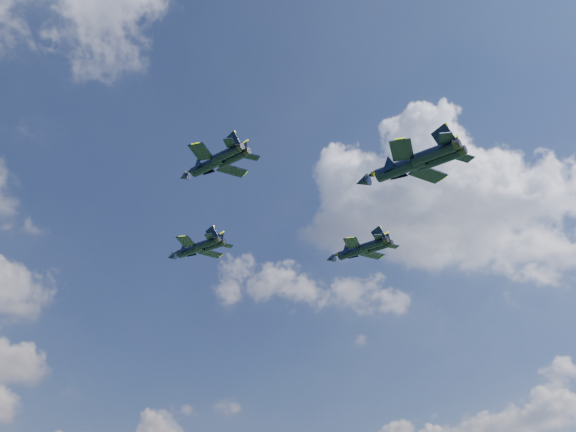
# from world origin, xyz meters

# --- Properties ---
(jet_lead) EXTENTS (10.33, 14.10, 3.32)m
(jet_lead) POSITION_xyz_m (-3.22, 26.35, 65.02)
(jet_lead) COLOR black
(jet_left) EXTENTS (10.52, 14.16, 3.33)m
(jet_left) POSITION_xyz_m (-13.82, 1.86, 66.47)
(jet_left) COLOR black
(jet_right) EXTENTS (11.33, 15.25, 3.59)m
(jet_right) POSITION_xyz_m (23.94, 13.09, 67.09)
(jet_right) COLOR black
(jet_slot) EXTENTS (13.62, 18.48, 4.35)m
(jet_slot) POSITION_xyz_m (9.19, -13.98, 66.51)
(jet_slot) COLOR black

